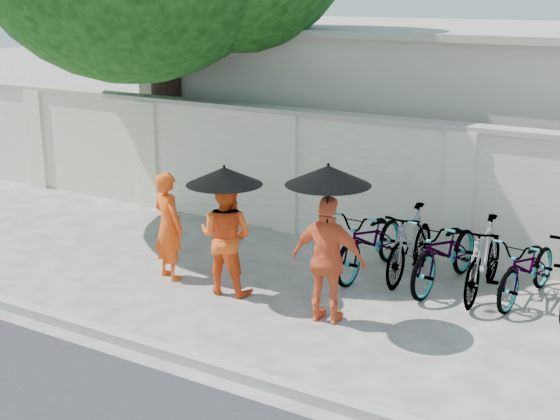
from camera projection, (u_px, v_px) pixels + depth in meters
The scene contains 14 objects.
ground at pixel (231, 302), 10.30m from camera, with size 80.00×80.00×0.00m, color #B7B3A9.
kerb at pixel (145, 346), 8.89m from camera, with size 40.00×0.16×0.12m, color #9D9C8F.
compound_wall at pixel (400, 188), 12.15m from camera, with size 20.00×0.30×2.00m, color white.
building_behind at pixel (531, 121), 14.60m from camera, with size 14.00×6.00×3.20m, color beige.
monk_left at pixel (168, 226), 10.95m from camera, with size 0.56×0.37×1.55m, color #FE4E12.
monk_center at pixel (226, 237), 10.43m from camera, with size 0.77×0.60×1.58m, color #FD5819.
parasol_center at pixel (224, 176), 10.11m from camera, with size 1.01×1.01×0.87m.
monk_right at pixel (328, 260), 9.49m from camera, with size 0.94×0.39×1.61m, color orange.
parasol_right at pixel (328, 175), 9.12m from camera, with size 1.03×1.03×1.09m.
bike_0 at pixel (371, 240), 11.19m from camera, with size 0.67×1.91×1.01m, color gray.
bike_1 at pixel (410, 243), 11.01m from camera, with size 0.49×1.73×1.04m, color gray.
bike_2 at pixel (446, 252), 10.70m from camera, with size 0.67×1.93×1.02m, color gray.
bike_3 at pixel (484, 259), 10.36m from camera, with size 0.50×1.76×1.06m, color gray.
bike_4 at pixel (528, 268), 10.23m from camera, with size 0.60×1.73×0.91m, color gray.
Camera 1 is at (5.57, -7.82, 3.98)m, focal length 50.00 mm.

